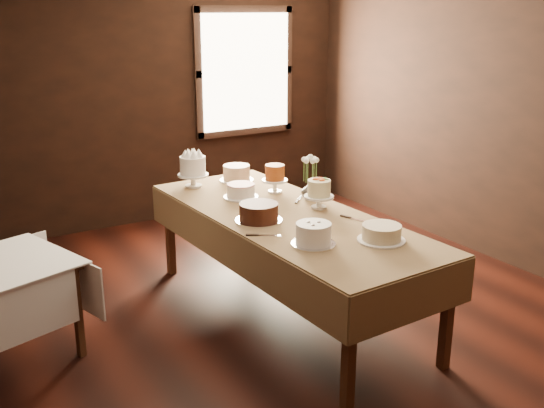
{
  "coord_description": "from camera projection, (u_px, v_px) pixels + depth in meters",
  "views": [
    {
      "loc": [
        -2.24,
        -3.52,
        2.3
      ],
      "look_at": [
        0.0,
        0.2,
        0.95
      ],
      "focal_mm": 41.62,
      "sensor_mm": 36.0,
      "label": 1
    }
  ],
  "objects": [
    {
      "name": "side_table",
      "position": [
        3.0,
        275.0,
        4.15
      ],
      "size": [
        1.05,
        1.05,
        0.7
      ],
      "rotation": [
        0.0,
        0.0,
        0.31
      ],
      "color": "#3E2214",
      "rests_on": "ground"
    },
    {
      "name": "cake_cream",
      "position": [
        382.0,
        234.0,
        4.19
      ],
      "size": [
        0.32,
        0.32,
        0.11
      ],
      "color": "white",
      "rests_on": "display_table"
    },
    {
      "name": "cake_flowers",
      "position": [
        319.0,
        196.0,
        4.86
      ],
      "size": [
        0.23,
        0.23,
        0.24
      ],
      "color": "white",
      "rests_on": "display_table"
    },
    {
      "name": "display_table",
      "position": [
        288.0,
        223.0,
        4.75
      ],
      "size": [
        1.15,
        2.68,
        0.82
      ],
      "rotation": [
        0.0,
        0.0,
        0.05
      ],
      "color": "#3E2214",
      "rests_on": "ground"
    },
    {
      "name": "window",
      "position": [
        246.0,
        72.0,
        7.23
      ],
      "size": [
        1.1,
        0.05,
        1.3
      ],
      "primitive_type": "cube",
      "color": "#FFEABF",
      "rests_on": "wall_back"
    },
    {
      "name": "cake_server_e",
      "position": [
        270.0,
        235.0,
        4.3
      ],
      "size": [
        0.22,
        0.15,
        0.01
      ],
      "primitive_type": "cube",
      "rotation": [
        0.0,
        0.0,
        -0.55
      ],
      "color": "silver",
      "rests_on": "display_table"
    },
    {
      "name": "cake_chocolate",
      "position": [
        259.0,
        213.0,
        4.58
      ],
      "size": [
        0.39,
        0.39,
        0.13
      ],
      "color": "silver",
      "rests_on": "display_table"
    },
    {
      "name": "cake_server_c",
      "position": [
        264.0,
        205.0,
        4.96
      ],
      "size": [
        0.05,
        0.24,
        0.01
      ],
      "primitive_type": "cube",
      "rotation": [
        0.0,
        0.0,
        1.46
      ],
      "color": "silver",
      "rests_on": "display_table"
    },
    {
      "name": "flower_vase",
      "position": [
        310.0,
        190.0,
        5.11
      ],
      "size": [
        0.2,
        0.2,
        0.14
      ],
      "primitive_type": "imported",
      "rotation": [
        0.0,
        0.0,
        5.44
      ],
      "color": "#2D2823",
      "rests_on": "display_table"
    },
    {
      "name": "cake_speckled",
      "position": [
        237.0,
        173.0,
        5.65
      ],
      "size": [
        0.3,
        0.3,
        0.14
      ],
      "color": "white",
      "rests_on": "display_table"
    },
    {
      "name": "floor",
      "position": [
        286.0,
        333.0,
        4.67
      ],
      "size": [
        5.0,
        6.0,
        0.01
      ],
      "primitive_type": "cube",
      "color": "black",
      "rests_on": "ground"
    },
    {
      "name": "wall_right",
      "position": [
        530.0,
        116.0,
        5.48
      ],
      "size": [
        0.02,
        6.0,
        2.8
      ],
      "primitive_type": "cube",
      "color": "black",
      "rests_on": "ground"
    },
    {
      "name": "cake_server_d",
      "position": [
        300.0,
        198.0,
        5.15
      ],
      "size": [
        0.19,
        0.19,
        0.01
      ],
      "primitive_type": "cube",
      "rotation": [
        0.0,
        0.0,
        0.78
      ],
      "color": "silver",
      "rests_on": "display_table"
    },
    {
      "name": "cake_lattice",
      "position": [
        241.0,
        192.0,
        5.14
      ],
      "size": [
        0.3,
        0.3,
        0.11
      ],
      "color": "white",
      "rests_on": "display_table"
    },
    {
      "name": "flower_bouquet",
      "position": [
        310.0,
        167.0,
        5.05
      ],
      "size": [
        0.14,
        0.14,
        0.2
      ],
      "primitive_type": null,
      "color": "white",
      "rests_on": "flower_vase"
    },
    {
      "name": "cake_swirl",
      "position": [
        313.0,
        235.0,
        4.11
      ],
      "size": [
        0.3,
        0.3,
        0.15
      ],
      "color": "silver",
      "rests_on": "display_table"
    },
    {
      "name": "cake_caramel",
      "position": [
        275.0,
        180.0,
        5.27
      ],
      "size": [
        0.22,
        0.22,
        0.25
      ],
      "color": "white",
      "rests_on": "display_table"
    },
    {
      "name": "cake_meringue",
      "position": [
        193.0,
        173.0,
        5.43
      ],
      "size": [
        0.31,
        0.31,
        0.28
      ],
      "color": "white",
      "rests_on": "display_table"
    },
    {
      "name": "cake_server_b",
      "position": [
        360.0,
        220.0,
        4.6
      ],
      "size": [
        0.11,
        0.23,
        0.01
      ],
      "primitive_type": "cube",
      "rotation": [
        0.0,
        0.0,
        -1.21
      ],
      "color": "silver",
      "rests_on": "display_table"
    },
    {
      "name": "wall_back",
      "position": [
        136.0,
        97.0,
        6.7
      ],
      "size": [
        5.0,
        0.02,
        2.8
      ],
      "primitive_type": "cube",
      "color": "black",
      "rests_on": "ground"
    }
  ]
}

